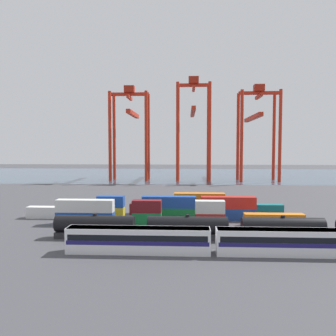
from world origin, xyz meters
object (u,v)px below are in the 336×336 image
passenger_train (213,240)px  shipping_container_12 (228,214)px  shipping_container_0 (85,218)px  gantry_crane_central (193,120)px  shipping_container_18 (257,210)px  freight_tank_row (283,229)px  shipping_container_6 (274,220)px  gantry_crane_east (257,123)px  shipping_container_8 (111,213)px  gantry_crane_west (130,124)px

passenger_train → shipping_container_12: size_ratio=3.71×
shipping_container_0 → gantry_crane_central: (24.77, 101.34, 28.57)m
shipping_container_18 → gantry_crane_central: size_ratio=0.24×
passenger_train → freight_tank_row: (12.67, 8.30, -0.07)m
shipping_container_0 → shipping_container_6: 39.27m
shipping_container_6 → gantry_crane_east: gantry_crane_east is taller
shipping_container_0 → shipping_container_6: same height
freight_tank_row → gantry_crane_central: 116.42m
gantry_crane_central → gantry_crane_east: gantry_crane_central is taller
freight_tank_row → shipping_container_18: 22.73m
passenger_train → shipping_container_6: 23.75m
shipping_container_12 → gantry_crane_central: (-5.87, 95.45, 28.57)m
shipping_container_0 → passenger_train: bearing=-37.2°
freight_tank_row → shipping_container_8: bearing=153.6°
passenger_train → shipping_container_8: size_ratio=7.43×
passenger_train → shipping_container_12: (5.29, 25.13, -0.84)m
shipping_container_6 → gantry_crane_central: 106.29m
shipping_container_18 → gantry_crane_central: gantry_crane_central is taller
shipping_container_6 → shipping_container_18: bearing=95.0°
gantry_crane_west → passenger_train: bearing=-75.1°
shipping_container_0 → shipping_container_8: same height
passenger_train → freight_tank_row: freight_tank_row is taller
gantry_crane_central → passenger_train: bearing=-89.7°
shipping_container_18 → shipping_container_0: bearing=-162.9°
shipping_container_18 → gantry_crane_central: bearing=98.5°
shipping_container_12 → gantry_crane_west: bearing=111.4°
shipping_container_0 → shipping_container_12: (30.64, 5.89, 0.00)m
shipping_container_6 → gantry_crane_central: gantry_crane_central is taller
shipping_container_8 → gantry_crane_east: (51.76, 95.82, 26.55)m
freight_tank_row → shipping_container_18: freight_tank_row is taller
passenger_train → shipping_container_0: bearing=142.8°
shipping_container_0 → shipping_container_18: 40.01m
gantry_crane_central → shipping_container_0: bearing=-103.7°
shipping_container_18 → gantry_crane_west: 102.78m
shipping_container_12 → passenger_train: bearing=-101.9°
shipping_container_6 → shipping_container_12: 10.44m
shipping_container_0 → freight_tank_row: bearing=-16.0°
shipping_container_8 → gantry_crane_central: 101.74m
freight_tank_row → gantry_crane_east: (17.91, 112.64, 25.77)m
shipping_container_8 → freight_tank_row: bearing=-26.4°
shipping_container_0 → shipping_container_18: size_ratio=1.00×
passenger_train → shipping_container_6: (13.91, 19.24, -0.84)m
shipping_container_0 → shipping_container_6: bearing=0.0°
gantry_crane_east → shipping_container_0: bearing=-118.8°
shipping_container_8 → shipping_container_18: (34.06, 5.89, 0.00)m
freight_tank_row → gantry_crane_west: 122.68m
shipping_container_12 → gantry_crane_west: (-37.03, 94.57, 26.63)m
shipping_container_0 → shipping_container_12: same height
passenger_train → gantry_crane_east: 127.37m
shipping_container_18 → gantry_crane_west: bearing=116.7°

